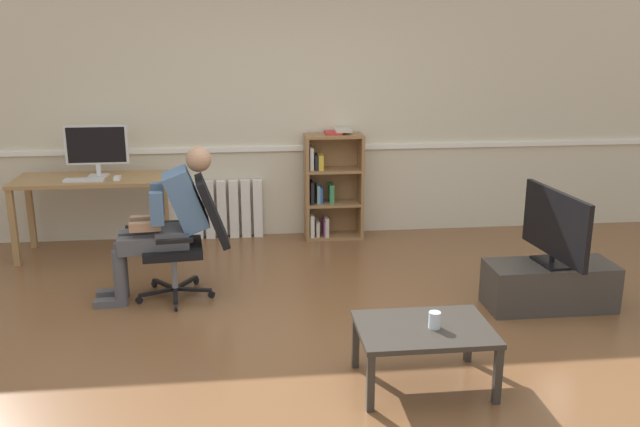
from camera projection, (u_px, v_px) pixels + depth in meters
name	position (u px, v px, depth m)	size (l,w,h in m)	color
ground_plane	(312.00, 343.00, 4.75)	(18.00, 18.00, 0.00)	brown
back_wall	(286.00, 106.00, 6.93)	(12.00, 0.13, 2.70)	beige
computer_desk	(91.00, 188.00, 6.43)	(1.39, 0.61, 0.76)	#9E7547
imac_monitor	(97.00, 147.00, 6.41)	(0.58, 0.14, 0.48)	silver
keyboard	(84.00, 180.00, 6.26)	(0.36, 0.12, 0.02)	silver
computer_mouse	(117.00, 178.00, 6.31)	(0.06, 0.10, 0.03)	white
bookshelf	(330.00, 187.00, 6.99)	(0.59, 0.29, 1.13)	olive
radiator	(216.00, 210.00, 7.02)	(0.96, 0.08, 0.61)	white
office_chair	(191.00, 234.00, 5.45)	(0.77, 0.62, 0.98)	black
person_seated	(167.00, 220.00, 5.38)	(0.98, 0.41, 1.23)	#4C4C51
tv_stand	(549.00, 286.00, 5.31)	(0.99, 0.41, 0.36)	#3D3833
tv_screen	(555.00, 226.00, 5.18)	(0.23, 0.88, 0.58)	black
coffee_table	(424.00, 333.00, 4.12)	(0.81, 0.59, 0.39)	#332D28
drinking_glass	(435.00, 320.00, 4.07)	(0.07, 0.07, 0.10)	silver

